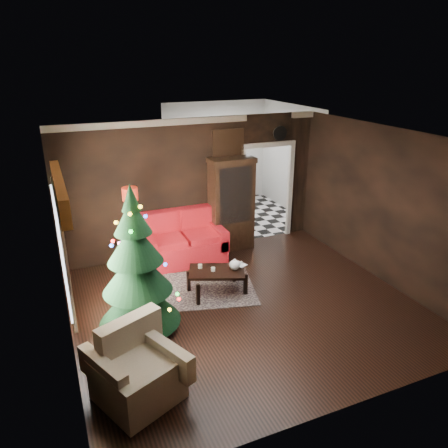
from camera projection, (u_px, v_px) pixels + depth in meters
name	position (u px, v px, depth m)	size (l,w,h in m)	color
floor	(245.00, 306.00, 7.22)	(5.50, 5.50, 0.00)	black
ceiling	(248.00, 138.00, 6.20)	(5.50, 5.50, 0.00)	white
wall_back	(194.00, 187.00, 8.85)	(5.50, 5.50, 0.00)	black
wall_front	(349.00, 309.00, 4.56)	(5.50, 5.50, 0.00)	black
wall_left	(60.00, 258.00, 5.71)	(5.50, 5.50, 0.00)	black
wall_right	(384.00, 206.00, 7.71)	(5.50, 5.50, 0.00)	black
doorway	(266.00, 194.00, 9.60)	(1.10, 0.10, 2.10)	white
left_window	(62.00, 249.00, 5.87)	(0.05, 1.60, 1.40)	white
valance	(60.00, 190.00, 5.61)	(0.12, 2.10, 0.35)	#924F1E
kitchen_floor	(237.00, 216.00, 11.27)	(3.00, 3.00, 0.00)	white
kitchen_window	(216.00, 142.00, 11.90)	(0.70, 0.06, 0.70)	white
rug	(201.00, 289.00, 7.72)	(1.89, 1.37, 0.01)	#4E4048
loveseat	(183.00, 238.00, 8.65)	(1.70, 0.90, 1.00)	maroon
curio_cabinet	(231.00, 206.00, 9.09)	(0.90, 0.45, 1.90)	black
floor_lamp	(133.00, 234.00, 7.96)	(0.30, 0.30, 1.79)	#242424
christmas_tree	(136.00, 267.00, 6.25)	(1.23, 1.23, 2.34)	black
armchair	(137.00, 367.00, 5.11)	(0.91, 0.91, 0.93)	beige
coffee_table	(217.00, 281.00, 7.53)	(0.96, 0.57, 0.43)	black
teapot	(235.00, 265.00, 7.45)	(0.20, 0.20, 0.19)	white
cup_a	(200.00, 266.00, 7.53)	(0.08, 0.08, 0.07)	beige
cup_b	(213.00, 269.00, 7.42)	(0.08, 0.08, 0.06)	silver
book	(237.00, 261.00, 7.55)	(0.17, 0.02, 0.23)	gray
wall_clock	(280.00, 133.00, 9.17)	(0.32, 0.32, 0.06)	silver
painting	(228.00, 143.00, 8.78)	(0.62, 0.05, 0.52)	#BE8547
kitchen_counter	(220.00, 188.00, 12.13)	(1.80, 0.60, 0.90)	white
kitchen_table	(232.00, 208.00, 10.76)	(0.70, 0.70, 0.75)	brown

